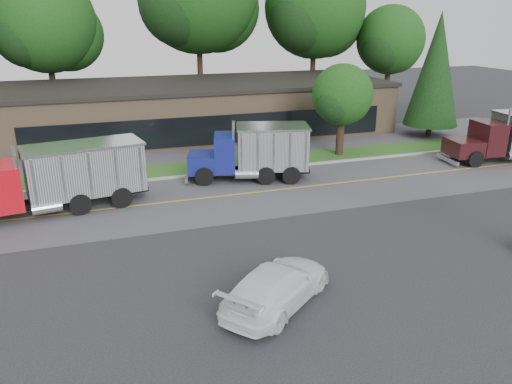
# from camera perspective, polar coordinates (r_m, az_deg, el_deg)

# --- Properties ---
(ground) EXTENTS (140.00, 140.00, 0.00)m
(ground) POSITION_cam_1_polar(r_m,az_deg,el_deg) (20.49, 3.99, -8.48)
(ground) COLOR #38383E
(ground) RESTS_ON ground
(road) EXTENTS (60.00, 8.00, 0.02)m
(road) POSITION_cam_1_polar(r_m,az_deg,el_deg) (28.31, -2.96, -0.39)
(road) COLOR #5E5E64
(road) RESTS_ON ground
(center_line) EXTENTS (60.00, 0.12, 0.01)m
(center_line) POSITION_cam_1_polar(r_m,az_deg,el_deg) (28.31, -2.96, -0.39)
(center_line) COLOR gold
(center_line) RESTS_ON ground
(curb) EXTENTS (60.00, 0.30, 0.12)m
(curb) POSITION_cam_1_polar(r_m,az_deg,el_deg) (32.16, -5.00, 2.01)
(curb) COLOR #9E9E99
(curb) RESTS_ON ground
(grass_verge) EXTENTS (60.00, 3.40, 0.03)m
(grass_verge) POSITION_cam_1_polar(r_m,az_deg,el_deg) (33.84, -5.73, 2.87)
(grass_verge) COLOR #306121
(grass_verge) RESTS_ON ground
(far_parking) EXTENTS (60.00, 7.00, 0.02)m
(far_parking) POSITION_cam_1_polar(r_m,az_deg,el_deg) (38.56, -7.43, 4.86)
(far_parking) COLOR #5E5E64
(far_parking) RESTS_ON ground
(strip_mall) EXTENTS (32.00, 12.00, 4.00)m
(strip_mall) POSITION_cam_1_polar(r_m,az_deg,el_deg) (44.29, -6.56, 9.42)
(strip_mall) COLOR #876E53
(strip_mall) RESTS_ON ground
(tree_far_b) EXTENTS (9.55, 8.99, 13.62)m
(tree_far_b) POSITION_cam_1_polar(r_m,az_deg,el_deg) (50.87, -22.75, 16.98)
(tree_far_b) COLOR #382619
(tree_far_b) RESTS_ON ground
(tree_far_d) EXTENTS (11.02, 10.37, 15.72)m
(tree_far_d) POSITION_cam_1_polar(r_m,az_deg,el_deg) (54.98, 6.84, 19.74)
(tree_far_d) COLOR #382619
(tree_far_d) RESTS_ON ground
(tree_far_e) EXTENTS (7.61, 7.17, 10.86)m
(tree_far_e) POSITION_cam_1_polar(r_m,az_deg,el_deg) (57.13, 15.15, 16.10)
(tree_far_e) COLOR #382619
(tree_far_e) RESTS_ON ground
(evergreen_right) EXTENTS (4.43, 4.43, 10.06)m
(evergreen_right) POSITION_cam_1_polar(r_m,az_deg,el_deg) (44.20, 19.85, 13.03)
(evergreen_right) COLOR #382619
(evergreen_right) RESTS_ON ground
(tree_verge) EXTENTS (4.59, 4.32, 6.54)m
(tree_verge) POSITION_cam_1_polar(r_m,az_deg,el_deg) (36.48, 9.88, 10.59)
(tree_verge) COLOR #382619
(tree_verge) RESTS_ON ground
(dump_truck_red) EXTENTS (10.33, 4.26, 3.36)m
(dump_truck_red) POSITION_cam_1_polar(r_m,az_deg,el_deg) (27.49, -21.73, 1.60)
(dump_truck_red) COLOR black
(dump_truck_red) RESTS_ON ground
(dump_truck_blue) EXTENTS (7.72, 4.40, 3.36)m
(dump_truck_blue) POSITION_cam_1_polar(r_m,az_deg,el_deg) (30.66, -0.06, 4.72)
(dump_truck_blue) COLOR black
(dump_truck_blue) RESTS_ON ground
(rally_car) EXTENTS (5.30, 4.83, 1.49)m
(rally_car) POSITION_cam_1_polar(r_m,az_deg,el_deg) (17.65, 2.43, -10.60)
(rally_car) COLOR white
(rally_car) RESTS_ON ground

